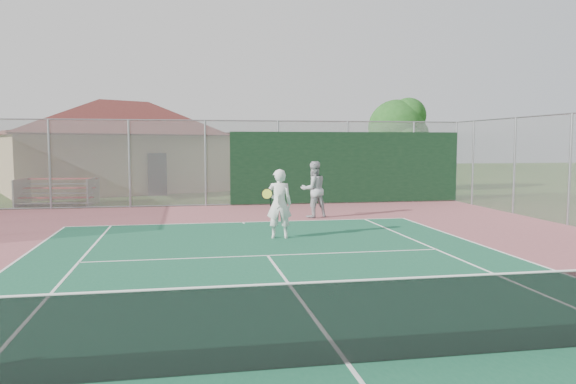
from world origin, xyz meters
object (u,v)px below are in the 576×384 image
object	(u,v)px
tree	(398,130)
player_grey_back	(313,190)
player_white_front	(279,204)
clubhouse	(123,137)
bleachers	(58,191)

from	to	relation	value
tree	player_grey_back	xyz separation A→B (m)	(-6.75, -9.39, -2.29)
tree	player_grey_back	distance (m)	11.79
player_white_front	player_grey_back	xyz separation A→B (m)	(1.88, 4.01, 0.03)
clubhouse	player_grey_back	distance (m)	15.49
clubhouse	bleachers	world-z (taller)	clubhouse
clubhouse	bleachers	xyz separation A→B (m)	(-1.91, -7.42, -2.31)
clubhouse	player_grey_back	xyz separation A→B (m)	(7.69, -13.31, -1.93)
bleachers	clubhouse	bearing A→B (deg)	81.98
player_white_front	bleachers	bearing A→B (deg)	-43.87
player_grey_back	clubhouse	bearing A→B (deg)	-73.84
player_grey_back	tree	bearing A→B (deg)	-139.57
bleachers	player_white_front	size ratio (longest dim) A/B	1.66
clubhouse	tree	world-z (taller)	clubhouse
bleachers	player_grey_back	size ratio (longest dim) A/B	1.60
player_white_front	player_grey_back	bearing A→B (deg)	-106.97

